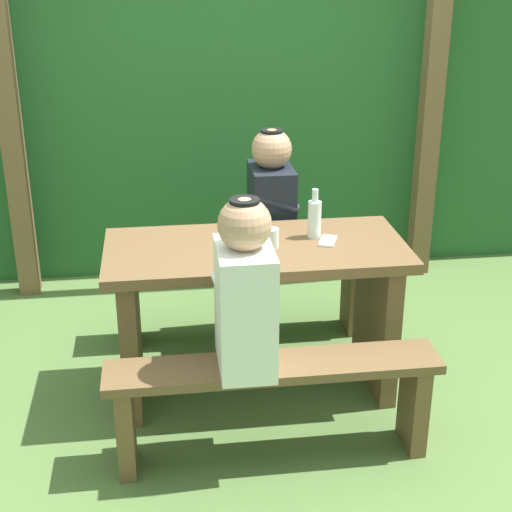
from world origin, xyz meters
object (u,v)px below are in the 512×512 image
at_px(person_white_shirt, 245,292).
at_px(drinking_glass, 272,238).
at_px(person_black_coat, 271,201).
at_px(cell_phone, 328,241).
at_px(bench_near, 273,390).
at_px(picnic_table, 256,294).
at_px(bottle_left, 314,218).
at_px(bench_far, 243,282).

bearing_deg(person_white_shirt, drinking_glass, 70.14).
xyz_separation_m(person_black_coat, cell_phone, (0.18, -0.55, -0.02)).
height_order(person_white_shirt, person_black_coat, same).
xyz_separation_m(drinking_glass, cell_phone, (0.27, 0.03, -0.04)).
relative_size(bench_near, cell_phone, 10.00).
bearing_deg(picnic_table, drinking_glass, -23.68).
xyz_separation_m(person_white_shirt, cell_phone, (0.46, 0.55, -0.02)).
distance_m(person_white_shirt, cell_phone, 0.71).
relative_size(drinking_glass, bottle_left, 0.38).
height_order(drinking_glass, bottle_left, bottle_left).
xyz_separation_m(person_black_coat, bottle_left, (0.13, -0.47, 0.07)).
height_order(drinking_glass, cell_phone, drinking_glass).
bearing_deg(bench_far, bottle_left, -58.79).
height_order(person_black_coat, bottle_left, person_black_coat).
distance_m(person_black_coat, drinking_glass, 0.58).
xyz_separation_m(picnic_table, bench_far, (0.00, 0.55, -0.19)).
xyz_separation_m(bench_near, person_black_coat, (0.16, 1.10, 0.46)).
bearing_deg(cell_phone, person_black_coat, 130.43).
distance_m(picnic_table, person_black_coat, 0.63).
distance_m(person_white_shirt, person_black_coat, 1.13).
bearing_deg(person_white_shirt, bench_far, 83.89).
bearing_deg(person_black_coat, bench_far, 178.78).
distance_m(bench_far, person_white_shirt, 1.20).
height_order(picnic_table, person_black_coat, person_black_coat).
distance_m(bench_near, person_white_shirt, 0.48).
xyz_separation_m(drinking_glass, bottle_left, (0.22, 0.10, 0.05)).
distance_m(bench_far, cell_phone, 0.78).
relative_size(bottle_left, cell_phone, 1.70).
relative_size(person_white_shirt, cell_phone, 5.14).
xyz_separation_m(bottle_left, cell_phone, (0.05, -0.07, -0.09)).
relative_size(picnic_table, bench_near, 1.00).
height_order(bench_far, cell_phone, cell_phone).
bearing_deg(drinking_glass, person_black_coat, 81.52).
bearing_deg(bottle_left, drinking_glass, -154.73).
distance_m(picnic_table, person_white_shirt, 0.62).
height_order(picnic_table, bottle_left, bottle_left).
bearing_deg(bench_near, drinking_glass, 82.42).
bearing_deg(bench_far, bench_near, -90.00).
bearing_deg(cell_phone, drinking_glass, -151.61).
distance_m(bench_far, person_black_coat, 0.49).
bearing_deg(drinking_glass, bench_near, -97.58).
bearing_deg(cell_phone, bench_far, 143.51).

